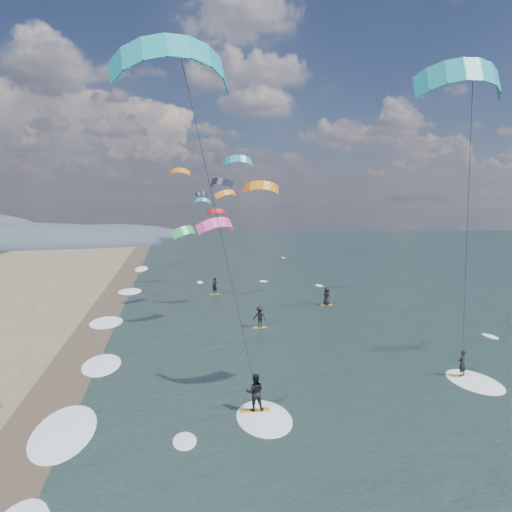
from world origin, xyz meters
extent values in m
plane|color=black|center=(0.00, 0.00, 0.00)|extent=(260.00, 260.00, 0.00)
cube|color=#382D23|center=(-12.00, 10.00, 0.00)|extent=(3.00, 240.00, 0.00)
ellipsoid|color=#3D4756|center=(-40.00, 100.00, 0.00)|extent=(64.00, 24.00, 10.00)
ellipsoid|color=#3D4756|center=(-22.00, 120.00, 0.00)|extent=(40.00, 18.00, 7.00)
cube|color=#C28122|center=(10.67, 9.37, 0.03)|extent=(1.26, 0.38, 0.05)
imported|color=black|center=(10.67, 9.37, 0.83)|extent=(0.67, 0.59, 1.55)
ellipsoid|color=white|center=(10.97, 8.57, 0.00)|extent=(2.60, 4.20, 0.12)
cylinder|color=black|center=(8.67, 6.37, 8.47)|extent=(0.02, 0.02, 16.05)
cube|color=#C28122|center=(-1.94, 6.71, 0.03)|extent=(1.43, 0.44, 0.07)
imported|color=black|center=(-1.94, 6.71, 0.98)|extent=(0.95, 0.77, 1.82)
ellipsoid|color=white|center=(-1.64, 5.91, 0.00)|extent=(2.60, 4.20, 0.12)
cylinder|color=black|center=(-3.69, 3.71, 8.25)|extent=(0.02, 0.02, 15.54)
cube|color=#C28122|center=(1.02, 22.24, 0.03)|extent=(1.10, 0.35, 0.05)
imported|color=black|center=(1.02, 22.24, 0.91)|extent=(1.28, 1.12, 1.71)
cube|color=#C28122|center=(8.88, 29.54, 0.03)|extent=(1.10, 0.35, 0.05)
imported|color=black|center=(8.88, 29.54, 0.89)|extent=(0.83, 0.97, 1.69)
cube|color=#C28122|center=(-1.35, 36.82, 0.03)|extent=(1.10, 0.35, 0.05)
imported|color=black|center=(-1.35, 36.82, 0.93)|extent=(0.76, 0.74, 1.76)
ellipsoid|color=white|center=(-10.80, 6.00, 0.00)|extent=(2.40, 5.40, 0.11)
ellipsoid|color=white|center=(-10.80, 15.00, 0.00)|extent=(2.40, 5.40, 0.11)
ellipsoid|color=white|center=(-10.80, 26.00, 0.00)|extent=(2.40, 5.40, 0.11)
ellipsoid|color=white|center=(-10.80, 40.00, 0.00)|extent=(2.40, 5.40, 0.11)
ellipsoid|color=white|center=(-10.80, 58.00, 0.00)|extent=(2.40, 5.40, 0.11)
camera|label=1|loc=(-5.73, -16.21, 10.32)|focal=35.00mm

